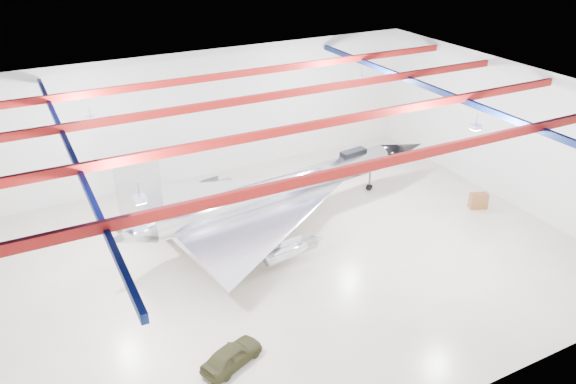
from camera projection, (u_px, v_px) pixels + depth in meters
floor at (281, 257)px, 38.27m from camera, size 40.00×40.00×0.00m
wall_back at (201, 116)px, 47.64m from camera, size 40.00×0.00×40.00m
wall_right at (508, 133)px, 43.98m from camera, size 0.00×30.00×30.00m
ceiling at (279, 102)px, 33.28m from camera, size 40.00×40.00×0.00m
ceiling_structure at (280, 113)px, 33.59m from camera, size 39.50×29.50×1.08m
jet_aircraft at (280, 192)px, 41.47m from camera, size 28.21×18.18×7.70m
jeep at (232, 355)px, 29.04m from camera, size 3.84×2.70×1.21m
desk at (478, 201)px, 44.26m from camera, size 1.53×1.14×1.26m
crate_ply at (213, 238)px, 40.04m from camera, size 0.62×0.52×0.40m
toolbox_red at (213, 223)px, 42.14m from camera, size 0.48×0.40×0.32m
engine_drum at (247, 248)px, 38.94m from camera, size 0.61×0.61×0.43m
parts_bin at (291, 193)px, 46.46m from camera, size 0.57×0.48×0.37m
crate_small at (119, 230)px, 41.20m from camera, size 0.52×0.47×0.30m
tool_chest at (277, 206)px, 44.35m from camera, size 0.56×0.56×0.42m
oil_barrel at (251, 220)px, 42.35m from camera, size 0.62×0.51×0.41m
spares_box at (281, 186)px, 47.57m from camera, size 0.46×0.46×0.38m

